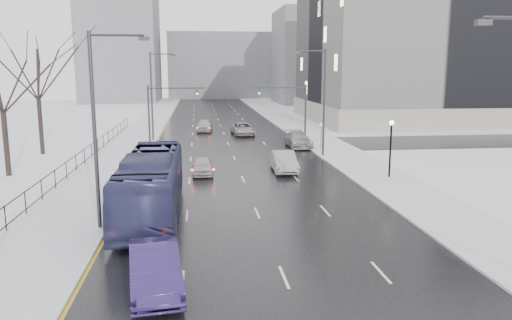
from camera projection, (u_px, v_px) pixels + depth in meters
name	position (u px, v px, depth m)	size (l,w,h in m)	color
road	(223.00, 132.00, 65.75)	(16.00, 150.00, 0.04)	black
cross_road	(229.00, 145.00, 54.02)	(130.00, 10.00, 0.04)	black
sidewalk_left	(142.00, 132.00, 64.54)	(5.00, 150.00, 0.16)	silver
sidewalk_right	(301.00, 130.00, 66.93)	(5.00, 150.00, 0.16)	silver
park_strip	(66.00, 134.00, 63.46)	(14.00, 150.00, 0.12)	white
tree_park_d	(9.00, 177.00, 38.32)	(8.75, 8.75, 12.50)	black
tree_park_e	(43.00, 155.00, 48.04)	(9.45, 9.45, 13.50)	black
iron_fence	(59.00, 175.00, 34.80)	(0.06, 70.00, 1.30)	black
streetlight_r_mid	(322.00, 97.00, 46.13)	(2.95, 0.25, 10.00)	#2D2D33
streetlight_l_near	(99.00, 122.00, 24.73)	(2.95, 0.25, 10.00)	#2D2D33
streetlight_l_far	(154.00, 92.00, 55.99)	(2.95, 0.25, 10.00)	#2D2D33
lamppost_r_mid	(391.00, 140.00, 37.17)	(0.36, 0.36, 4.28)	black
mast_signal_right	(296.00, 107.00, 54.12)	(6.10, 0.33, 6.50)	#2D2D33
mast_signal_left	(159.00, 108.00, 52.45)	(6.10, 0.33, 6.50)	#2D2D33
no_uturn_sign	(321.00, 128.00, 50.75)	(0.60, 0.06, 2.70)	#2D2D33
civic_building	(438.00, 50.00, 79.45)	(41.00, 31.00, 24.80)	gray
bldg_far_right	(326.00, 57.00, 120.69)	(24.00, 20.00, 22.00)	slate
bldg_far_left	(121.00, 45.00, 124.21)	(18.00, 22.00, 28.00)	slate
bldg_far_center	(222.00, 66.00, 142.74)	(30.00, 18.00, 18.00)	slate
sedan_left_near	(155.00, 268.00, 18.54)	(1.80, 5.17, 1.70)	#2A1C54
bus	(151.00, 185.00, 27.84)	(2.99, 12.80, 3.56)	navy
sedan_center_near	(202.00, 166.00, 38.99)	(1.63, 4.04, 1.38)	#A6A5AA
sedan_right_near	(284.00, 161.00, 40.06)	(1.75, 5.02, 1.65)	gray
sedan_right_cross	(243.00, 129.00, 62.27)	(2.50, 5.43, 1.51)	gray
sedan_right_far	(298.00, 140.00, 52.55)	(2.24, 5.52, 1.60)	gray
sedan_center_far	(205.00, 125.00, 65.73)	(1.94, 4.83, 1.65)	#A8A7AB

